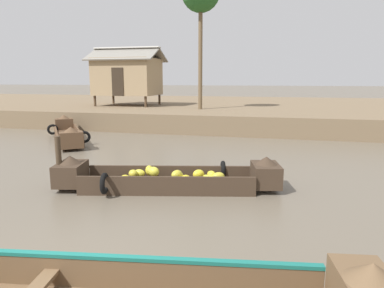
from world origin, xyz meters
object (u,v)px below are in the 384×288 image
Objects in this scene: banana_boat at (168,178)px; mooring_post at (59,163)px; cargo_boat_upstream at (67,134)px; stilt_house_left at (128,76)px.

mooring_post is at bearing -164.91° from banana_boat.
cargo_boat_upstream is 1.08× the size of stilt_house_left.
banana_boat is at bearing 15.09° from mooring_post.
banana_boat is 1.22× the size of stilt_house_left.
stilt_house_left is (-0.74, 8.50, 2.70)m from cargo_boat_upstream.
banana_boat is at bearing -62.45° from stilt_house_left.
stilt_house_left is at bearing 94.98° from cargo_boat_upstream.
mooring_post is at bearing -72.26° from stilt_house_left.
stilt_house_left reaches higher than banana_boat.
stilt_house_left is at bearing 107.74° from mooring_post.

